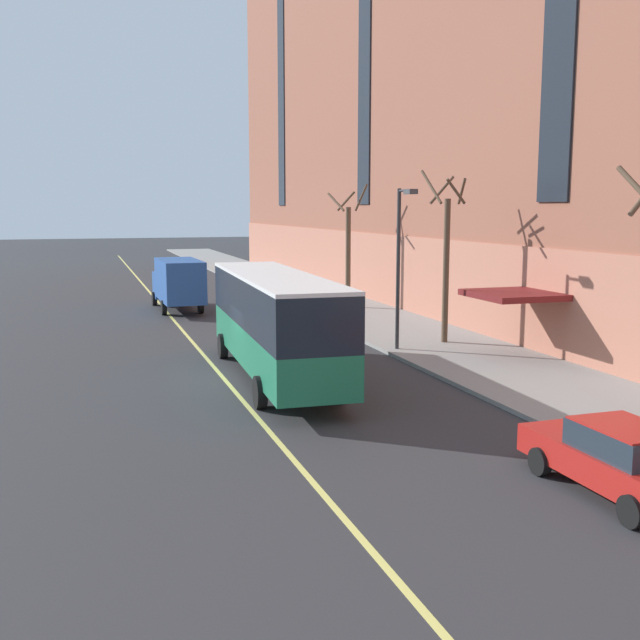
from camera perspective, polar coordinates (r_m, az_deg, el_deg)
The scene contains 10 objects.
ground_plane at distance 26.79m, azimuth -5.84°, elevation -4.42°, with size 260.00×260.00×0.00m, color #303033.
sidewalk at distance 32.74m, azimuth 9.56°, elevation -1.99°, with size 5.97×160.00×0.15m, color gray.
city_bus at distance 26.11m, azimuth -3.49°, elevation 0.08°, with size 3.15×12.37×3.73m.
parked_car_silver_0 at distance 42.51m, azimuth -3.17°, elevation 1.49°, with size 2.00×4.38×1.56m.
parked_car_red_2 at distance 17.07m, azimuth 21.82°, elevation -9.83°, with size 1.94×4.78×1.56m.
box_truck at distance 44.48m, azimuth -10.77°, elevation 2.90°, with size 2.46×7.39×3.04m.
street_tree_mid_block at distance 32.93m, azimuth 9.58°, elevation 4.77°, with size 1.75×1.72×7.46m.
street_tree_far_uptown at distance 44.39m, azimuth 2.16°, elevation 5.50°, with size 2.00×1.95×7.22m.
street_lamp at distance 30.81m, azimuth 6.17°, elevation 5.21°, with size 0.36×1.48×6.62m.
lane_centerline at distance 29.55m, azimuth -8.36°, elevation -3.24°, with size 0.16×140.00×0.01m, color #E0D66B.
Camera 1 is at (-5.35, -25.56, 5.98)m, focal length 42.00 mm.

